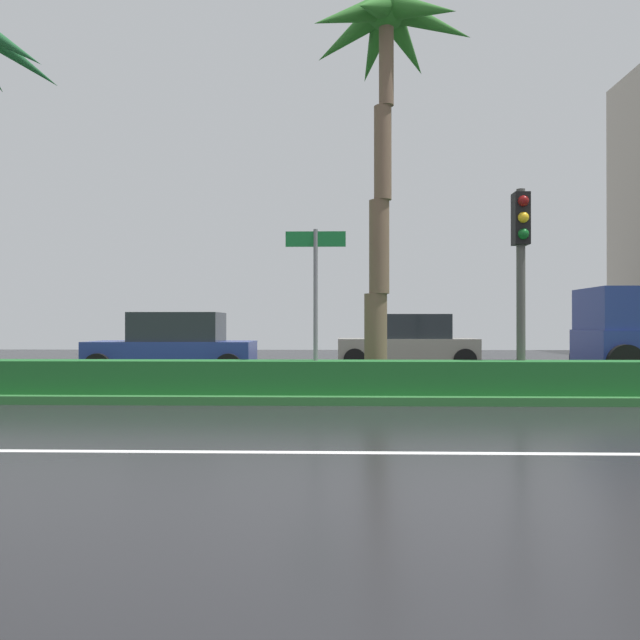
{
  "coord_description": "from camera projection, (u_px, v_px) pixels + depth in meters",
  "views": [
    {
      "loc": [
        -0.87,
        -5.05,
        1.42
      ],
      "look_at": [
        -1.38,
        13.7,
        1.53
      ],
      "focal_mm": 36.0,
      "sensor_mm": 36.0,
      "label": 1
    }
  ],
  "objects": [
    {
      "name": "median_strip",
      "position": [
        380.0,
        390.0,
        13.01
      ],
      "size": [
        85.5,
        4.0,
        0.15
      ],
      "primitive_type": "cube",
      "color": "#2D6B33",
      "rests_on": "ground_plane"
    },
    {
      "name": "near_lane_divider_stripe",
      "position": [
        417.0,
        453.0,
        7.02
      ],
      "size": [
        81.0,
        0.14,
        0.01
      ],
      "primitive_type": "cube",
      "color": "white",
      "rests_on": "ground_plane"
    },
    {
      "name": "traffic_signal_median_right",
      "position": [
        521.0,
        252.0,
        11.77
      ],
      "size": [
        0.28,
        0.43,
        3.75
      ],
      "color": "#4C4C47",
      "rests_on": "median_strip"
    },
    {
      "name": "median_hedge",
      "position": [
        385.0,
        377.0,
        11.62
      ],
      "size": [
        76.5,
        0.7,
        0.6
      ],
      "color": "#1E6028",
      "rests_on": "median_strip"
    },
    {
      "name": "car_in_traffic_second",
      "position": [
        408.0,
        343.0,
        20.11
      ],
      "size": [
        4.3,
        2.02,
        1.72
      ],
      "rotation": [
        0.0,
        0.0,
        3.14
      ],
      "color": "gray",
      "rests_on": "ground_plane"
    },
    {
      "name": "palm_tree_centre_left",
      "position": [
        385.0,
        63.0,
        12.82
      ],
      "size": [
        3.45,
        3.45,
        8.06
      ],
      "color": "brown",
      "rests_on": "median_strip"
    },
    {
      "name": "car_in_traffic_leading",
      "position": [
        174.0,
        346.0,
        16.96
      ],
      "size": [
        4.3,
        2.02,
        1.72
      ],
      "rotation": [
        0.0,
        0.0,
        3.14
      ],
      "color": "navy",
      "rests_on": "ground_plane"
    },
    {
      "name": "ground_plane",
      "position": [
        377.0,
        391.0,
        14.01
      ],
      "size": [
        90.0,
        42.0,
        0.1
      ],
      "primitive_type": "cube",
      "color": "black"
    },
    {
      "name": "street_name_sign",
      "position": [
        316.0,
        288.0,
        11.7
      ],
      "size": [
        1.1,
        0.08,
        3.0
      ],
      "color": "slate",
      "rests_on": "median_strip"
    }
  ]
}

